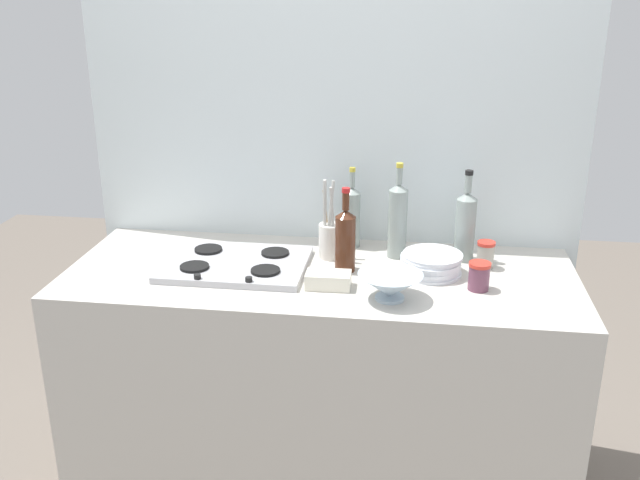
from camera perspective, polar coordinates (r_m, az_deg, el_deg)
name	(u,v)px	position (r m, az deg, el deg)	size (l,w,h in m)	color
ground_plane	(320,480)	(2.98, 0.00, -18.76)	(6.00, 6.00, 0.00)	#6B6056
counter_block	(320,382)	(2.71, 0.00, -11.36)	(1.80, 0.70, 0.90)	beige
backsplash_panel	(333,181)	(2.79, 1.07, 4.77)	(1.90, 0.06, 2.26)	silver
stovetop_hob	(236,264)	(2.56, -6.78, -1.90)	(0.51, 0.38, 0.04)	#B2B2B7
plate_stack	(431,264)	(2.51, 8.91, -1.90)	(0.22, 0.22, 0.07)	white
wine_bottle_leftmost	(352,216)	(2.71, 2.57, 1.95)	(0.06, 0.06, 0.31)	gray
wine_bottle_mid_left	(465,225)	(2.62, 11.62, 1.20)	(0.07, 0.07, 0.34)	gray
wine_bottle_mid_right	(398,219)	(2.61, 6.27, 1.66)	(0.07, 0.07, 0.36)	gray
wine_bottle_rightmost	(345,239)	(2.48, 2.05, 0.10)	(0.07, 0.07, 0.30)	#472314
mixing_bowl	(390,285)	(2.29, 5.66, -3.66)	(0.21, 0.21, 0.09)	silver
butter_dish	(328,280)	(2.37, 0.67, -3.24)	(0.15, 0.09, 0.05)	silver
utensil_crock	(330,238)	(2.61, 0.83, 0.16)	(0.09, 0.09, 0.30)	silver
condiment_jar_front	(479,276)	(2.41, 12.68, -2.85)	(0.07, 0.07, 0.10)	#66384C
condiment_jar_rear	(485,255)	(2.59, 13.18, -1.16)	(0.06, 0.06, 0.10)	#9E998C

